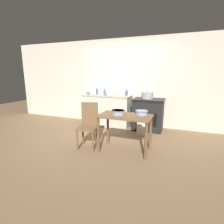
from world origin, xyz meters
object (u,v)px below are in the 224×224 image
at_px(bottle_center_left, 97,92).
at_px(cup_center, 88,93).
at_px(bottle_far_left, 115,92).
at_px(cup_mid_right, 105,94).
at_px(flour_sack, 142,129).
at_px(bottle_left, 126,93).
at_px(chair, 88,124).
at_px(bottle_mid_left, 105,92).
at_px(stove, 148,114).
at_px(stock_pot, 147,95).
at_px(mixing_bowl_large, 118,112).
at_px(cup_center_right, 119,94).
at_px(work_table, 125,121).
at_px(mixing_bowl_small, 142,112).

bearing_deg(bottle_center_left, cup_center, -137.19).
height_order(bottle_far_left, cup_mid_right, bottle_far_left).
distance_m(flour_sack, bottle_left, 1.20).
relative_size(chair, bottle_mid_left, 5.31).
distance_m(stove, flour_sack, 0.59).
distance_m(flour_sack, cup_center, 1.98).
xyz_separation_m(bottle_mid_left, bottle_center_left, (-0.19, -0.17, 0.01)).
relative_size(stove, stock_pot, 2.64).
bearing_deg(bottle_center_left, bottle_far_left, 9.89).
distance_m(bottle_far_left, cup_mid_right, 0.36).
bearing_deg(mixing_bowl_large, bottle_center_left, 127.73).
distance_m(stock_pot, cup_center_right, 0.82).
relative_size(stove, cup_center_right, 9.85).
bearing_deg(chair, work_table, -5.26).
relative_size(mixing_bowl_large, bottle_far_left, 1.40).
relative_size(stove, flour_sack, 2.65).
height_order(stove, flour_sack, stove).
xyz_separation_m(stove, flour_sack, (-0.05, -0.52, -0.27)).
height_order(stove, bottle_center_left, bottle_center_left).
height_order(bottle_left, bottle_center_left, bottle_center_left).
bearing_deg(mixing_bowl_small, work_table, -156.66).
bearing_deg(bottle_far_left, cup_center_right, -45.06).
height_order(bottle_left, cup_mid_right, bottle_left).
relative_size(stove, bottle_far_left, 4.47).
distance_m(mixing_bowl_small, bottle_mid_left, 2.28).
bearing_deg(stove, bottle_center_left, 177.33).
xyz_separation_m(chair, cup_center_right, (0.12, 1.61, 0.47)).
bearing_deg(cup_mid_right, bottle_mid_left, 114.91).
bearing_deg(flour_sack, bottle_mid_left, 150.97).
bearing_deg(bottle_mid_left, work_table, -55.72).
bearing_deg(mixing_bowl_large, chair, -175.84).
relative_size(mixing_bowl_large, bottle_center_left, 1.33).
relative_size(flour_sack, cup_center, 3.68).
height_order(work_table, bottle_mid_left, bottle_mid_left).
bearing_deg(stove, bottle_far_left, 170.76).
height_order(bottle_left, bottle_mid_left, bottle_left).
xyz_separation_m(stove, stock_pot, (-0.05, 0.01, 0.52)).
bearing_deg(chair, flour_sack, 39.81).
relative_size(chair, cup_center_right, 10.70).
xyz_separation_m(mixing_bowl_small, bottle_left, (-0.77, 1.52, 0.20)).
relative_size(stock_pot, bottle_left, 1.80).
xyz_separation_m(bottle_far_left, bottle_left, (0.39, -0.08, -0.00)).
distance_m(bottle_left, cup_center, 1.17).
bearing_deg(cup_center_right, chair, -94.08).
height_order(stove, cup_center, cup_center).
xyz_separation_m(work_table, bottle_center_left, (-1.42, 1.63, 0.38)).
xyz_separation_m(flour_sack, bottle_center_left, (-1.56, 0.59, 0.84)).
height_order(stove, work_table, stove).
height_order(stock_pot, mixing_bowl_large, stock_pot).
height_order(flour_sack, mixing_bowl_small, mixing_bowl_small).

